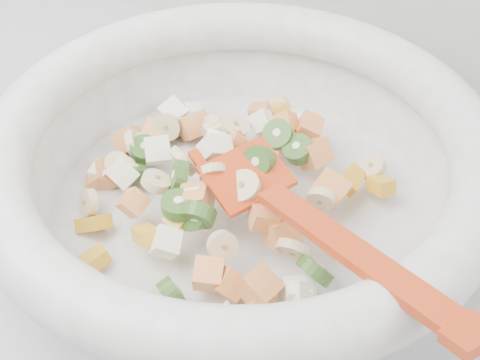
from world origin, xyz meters
The scene contains 1 object.
mixing_bowl centered at (-0.03, 1.48, 0.96)m, with size 0.42×0.40×0.12m.
Camera 1 is at (0.18, 1.14, 1.31)m, focal length 50.00 mm.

